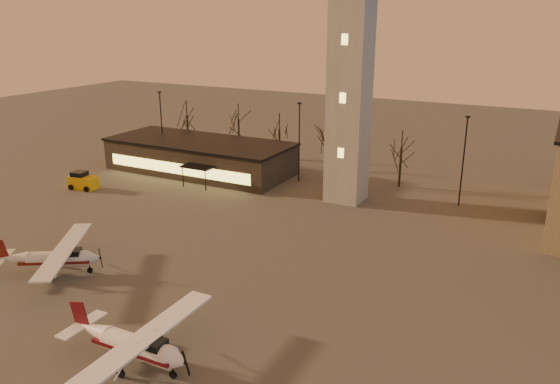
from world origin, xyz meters
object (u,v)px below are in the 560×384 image
object	(u,v)px
terminal	(200,156)
service_cart	(83,182)
cessna_front	(141,351)
control_tower	(351,55)
cessna_rear	(61,262)

from	to	relation	value
terminal	service_cart	xyz separation A→B (m)	(-8.14, -13.17, -1.34)
terminal	cessna_front	xyz separation A→B (m)	(22.70, -37.44, -1.04)
cessna_front	service_cart	size ratio (longest dim) A/B	3.27
cessna_front	service_cart	world-z (taller)	cessna_front
terminal	control_tower	bearing A→B (deg)	-5.15
terminal	cessna_rear	size ratio (longest dim) A/B	2.40
terminal	service_cart	bearing A→B (deg)	-121.73
terminal	cessna_front	distance (m)	43.80
terminal	service_cart	size ratio (longest dim) A/B	7.01
control_tower	service_cart	bearing A→B (deg)	-159.63
control_tower	cessna_rear	bearing A→B (deg)	-115.45
control_tower	service_cart	distance (m)	35.69
terminal	cessna_rear	xyz separation A→B (m)	(8.26, -30.84, -1.07)
control_tower	cessna_rear	xyz separation A→B (m)	(-13.73, -28.86, -15.24)
control_tower	cessna_front	distance (m)	38.59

